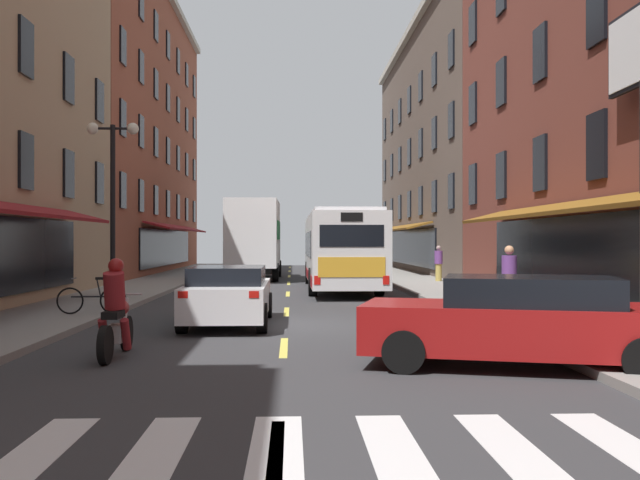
# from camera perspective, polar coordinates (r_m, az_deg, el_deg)

# --- Properties ---
(ground_plane) EXTENTS (34.80, 80.00, 0.10)m
(ground_plane) POSITION_cam_1_polar(r_m,az_deg,el_deg) (16.54, -2.80, -7.01)
(ground_plane) COLOR #333335
(lane_centre_dashes) EXTENTS (0.14, 73.90, 0.01)m
(lane_centre_dashes) POSITION_cam_1_polar(r_m,az_deg,el_deg) (16.29, -2.80, -6.93)
(lane_centre_dashes) COLOR #DBCC4C
(lane_centre_dashes) RESTS_ON ground
(crosswalk_near) EXTENTS (7.10, 2.80, 0.01)m
(crosswalk_near) POSITION_cam_1_polar(r_m,az_deg,el_deg) (6.71, -3.59, -16.92)
(crosswalk_near) COLOR silver
(crosswalk_near) RESTS_ON ground
(sidewalk_left) EXTENTS (3.00, 80.00, 0.14)m
(sidewalk_left) POSITION_cam_1_polar(r_m,az_deg,el_deg) (17.60, -22.50, -6.19)
(sidewalk_left) COLOR gray
(sidewalk_left) RESTS_ON ground
(sidewalk_right) EXTENTS (3.00, 80.00, 0.14)m
(sidewalk_right) POSITION_cam_1_polar(r_m,az_deg,el_deg) (17.50, 17.03, -6.23)
(sidewalk_right) COLOR gray
(sidewalk_right) RESTS_ON ground
(transit_bus) EXTENTS (2.68, 11.76, 3.07)m
(transit_bus) POSITION_cam_1_polar(r_m,az_deg,el_deg) (28.33, 1.61, -0.74)
(transit_bus) COLOR silver
(transit_bus) RESTS_ON ground
(box_truck) EXTENTS (2.55, 7.77, 3.91)m
(box_truck) POSITION_cam_1_polar(r_m,az_deg,el_deg) (35.51, -5.27, 0.02)
(box_truck) COLOR black
(box_truck) RESTS_ON ground
(sedan_near) EXTENTS (1.92, 4.43, 1.36)m
(sedan_near) POSITION_cam_1_polar(r_m,az_deg,el_deg) (16.52, -7.39, -4.39)
(sedan_near) COLOR silver
(sedan_near) RESTS_ON ground
(sedan_mid) EXTENTS (5.00, 2.99, 1.40)m
(sedan_mid) POSITION_cam_1_polar(r_m,az_deg,el_deg) (11.31, 15.86, -6.30)
(sedan_mid) COLOR maroon
(sedan_mid) RESTS_ON ground
(sedan_far) EXTENTS (2.02, 4.65, 1.42)m
(sedan_far) POSITION_cam_1_polar(r_m,az_deg,el_deg) (44.01, -4.52, -1.66)
(sedan_far) COLOR silver
(sedan_far) RESTS_ON ground
(motorcycle_rider) EXTENTS (0.62, 2.07, 1.66)m
(motorcycle_rider) POSITION_cam_1_polar(r_m,az_deg,el_deg) (12.33, -16.13, -5.84)
(motorcycle_rider) COLOR black
(motorcycle_rider) RESTS_ON ground
(bicycle_near) EXTENTS (1.71, 0.48, 0.91)m
(bicycle_near) POSITION_cam_1_polar(r_m,az_deg,el_deg) (18.39, -17.93, -4.58)
(bicycle_near) COLOR black
(bicycle_near) RESTS_ON sidewalk_left
(pedestrian_mid) EXTENTS (0.36, 0.36, 1.60)m
(pedestrian_mid) POSITION_cam_1_polar(r_m,az_deg,el_deg) (32.28, 9.55, -1.84)
(pedestrian_mid) COLOR #B29947
(pedestrian_mid) RESTS_ON sidewalk_right
(pedestrian_rear) EXTENTS (0.36, 0.36, 1.70)m
(pedestrian_rear) POSITION_cam_1_polar(r_m,az_deg,el_deg) (17.74, 15.02, -3.10)
(pedestrian_rear) COLOR maroon
(pedestrian_rear) RESTS_ON sidewalk_right
(street_lamp_twin) EXTENTS (1.42, 0.32, 5.07)m
(street_lamp_twin) POSITION_cam_1_polar(r_m,az_deg,el_deg) (20.33, -16.38, 2.77)
(street_lamp_twin) COLOR black
(street_lamp_twin) RESTS_ON sidewalk_left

